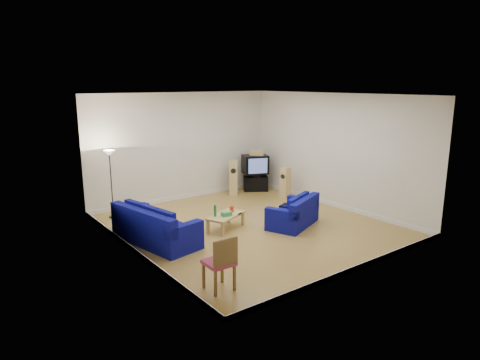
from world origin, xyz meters
TOP-DOWN VIEW (x-y plane):
  - room at (0.00, 0.00)m, footprint 6.01×6.51m
  - sofa_three_seat at (-2.39, 0.37)m, footprint 1.32×2.26m
  - sofa_loveseat at (0.92, -0.62)m, footprint 1.66×1.31m
  - coffee_table at (-0.61, 0.16)m, footprint 1.14×0.87m
  - bottle at (-0.89, 0.20)m, footprint 0.09×0.09m
  - tissue_box at (-0.65, 0.07)m, footprint 0.25×0.14m
  - red_canister at (-0.35, 0.27)m, footprint 0.12×0.12m
  - remote at (-0.29, -0.00)m, footprint 0.16×0.10m
  - tv_stand at (2.36, 2.70)m, footprint 0.89×0.78m
  - av_receiver at (2.35, 2.74)m, footprint 0.56×0.58m
  - television at (2.32, 2.69)m, footprint 0.93×0.81m
  - centre_speaker at (2.34, 2.64)m, footprint 0.40×0.46m
  - speaker_left at (1.46, 2.70)m, footprint 0.40×0.41m
  - speaker_right at (2.45, 1.38)m, footprint 0.33×0.28m
  - floor_lamp at (-2.45, 2.70)m, footprint 0.31×0.31m
  - dining_chair at (-2.45, -2.36)m, footprint 0.47×0.47m

SIDE VIEW (x-z plane):
  - tv_stand at x=2.36m, z-range 0.00..0.47m
  - sofa_loveseat at x=0.92m, z-range -0.09..0.64m
  - sofa_three_seat at x=-2.39m, z-range -0.11..0.71m
  - coffee_table at x=-0.61m, z-range 0.13..0.50m
  - remote at x=-0.29m, z-range 0.37..0.39m
  - tissue_box at x=-0.65m, z-range 0.37..0.47m
  - red_canister at x=-0.35m, z-range 0.37..0.52m
  - speaker_right at x=2.45m, z-range 0.00..0.97m
  - bottle at x=-0.89m, z-range 0.37..0.65m
  - av_receiver at x=2.35m, z-range 0.47..0.58m
  - dining_chair at x=-2.45m, z-range 0.06..1.03m
  - speaker_left at x=1.46m, z-range 0.00..1.09m
  - television at x=2.32m, z-range 0.58..1.18m
  - centre_speaker at x=2.34m, z-range 1.18..1.33m
  - floor_lamp at x=-2.45m, z-range 0.58..2.38m
  - room at x=0.00m, z-range -0.06..3.15m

